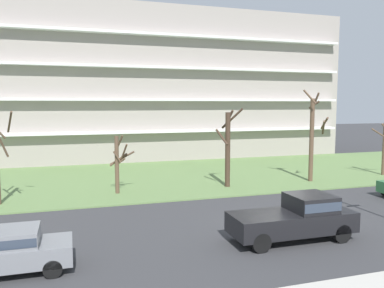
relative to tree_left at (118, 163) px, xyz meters
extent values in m
plane|color=#38383A|center=(6.52, -9.09, -2.07)|extent=(160.00, 160.00, 0.00)
cube|color=#66844C|center=(6.52, 4.91, -2.03)|extent=(80.00, 16.00, 0.08)
cube|color=#9E938C|center=(6.52, 19.70, 5.75)|extent=(40.11, 13.57, 15.64)
cube|color=white|center=(6.52, 12.46, 1.06)|extent=(38.51, 0.90, 0.24)
cube|color=white|center=(6.52, 12.46, 4.19)|extent=(38.51, 0.90, 0.24)
cube|color=white|center=(6.52, 12.46, 7.32)|extent=(38.51, 0.90, 0.24)
cube|color=white|center=(6.52, 12.46, 10.45)|extent=(38.51, 0.90, 0.24)
cylinder|color=brown|center=(-6.64, -1.17, 1.63)|extent=(0.69, 0.80, 1.78)
cylinder|color=brown|center=(-6.22, -0.69, 2.75)|extent=(0.55, 1.60, 1.30)
cylinder|color=brown|center=(-0.08, -0.10, -0.16)|extent=(0.27, 0.27, 3.80)
cylinder|color=brown|center=(0.16, 0.03, 1.37)|extent=(0.41, 0.63, 0.82)
cylinder|color=brown|center=(0.34, 0.64, 0.19)|extent=(1.58, 0.99, 1.01)
cylinder|color=brown|center=(0.09, 0.43, 0.13)|extent=(1.17, 0.48, 0.91)
cylinder|color=brown|center=(-0.08, -0.31, 0.41)|extent=(0.54, 0.13, 0.80)
cylinder|color=brown|center=(0.38, 0.06, 0.59)|extent=(0.45, 1.05, 1.31)
cylinder|color=brown|center=(0.15, 0.19, -0.01)|extent=(0.71, 0.60, 0.60)
cylinder|color=#423023|center=(7.54, -0.30, 0.57)|extent=(0.36, 0.36, 5.27)
cylinder|color=#423023|center=(7.01, -0.50, 1.52)|extent=(0.58, 1.21, 1.08)
cylinder|color=#423023|center=(8.09, 0.23, 2.76)|extent=(1.25, 1.29, 1.49)
cylinder|color=#423023|center=(7.75, -0.21, 2.98)|extent=(0.39, 0.61, 0.79)
cylinder|color=brown|center=(14.25, -0.35, 1.05)|extent=(0.32, 0.32, 6.24)
cylinder|color=brown|center=(15.08, -0.70, 2.36)|extent=(0.85, 1.77, 0.99)
cylinder|color=brown|center=(13.83, -0.60, 4.29)|extent=(0.66, 1.00, 1.10)
cylinder|color=brown|center=(14.93, -0.79, 2.05)|extent=(1.05, 1.51, 1.13)
cylinder|color=brown|center=(14.54, -0.35, 4.09)|extent=(0.16, 0.71, 1.07)
cylinder|color=brown|center=(14.54, -0.13, 3.72)|extent=(0.61, 0.74, 0.63)
cylinder|color=brown|center=(21.44, 0.11, 0.09)|extent=(0.26, 0.26, 4.32)
cylinder|color=brown|center=(20.77, -0.21, 1.34)|extent=(0.78, 1.45, 0.97)
cube|color=slate|center=(-5.19, -11.09, -1.40)|extent=(4.41, 1.82, 0.70)
cube|color=slate|center=(-5.19, -11.09, -0.77)|extent=(2.21, 1.67, 0.55)
cube|color=#2D3847|center=(-5.19, -11.09, -0.77)|extent=(2.16, 1.70, 0.30)
cylinder|color=black|center=(-3.64, -10.31, -1.75)|extent=(0.64, 0.22, 0.64)
cylinder|color=black|center=(-3.65, -11.89, -1.75)|extent=(0.64, 0.22, 0.64)
cube|color=black|center=(6.02, -11.09, -1.24)|extent=(5.41, 2.03, 0.85)
cube|color=black|center=(6.92, -11.09, -0.47)|extent=(1.81, 1.85, 0.70)
cube|color=#2D3847|center=(6.92, -11.09, -0.47)|extent=(1.77, 1.89, 0.38)
cylinder|color=black|center=(7.91, -10.21, -1.67)|extent=(0.80, 0.22, 0.80)
cylinder|color=black|center=(7.90, -11.99, -1.67)|extent=(0.80, 0.22, 0.80)
cylinder|color=black|center=(4.13, -10.19, -1.67)|extent=(0.80, 0.22, 0.80)
cylinder|color=black|center=(4.12, -11.97, -1.67)|extent=(0.80, 0.22, 0.80)
camera|label=1|loc=(-3.00, -25.48, 3.79)|focal=36.83mm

